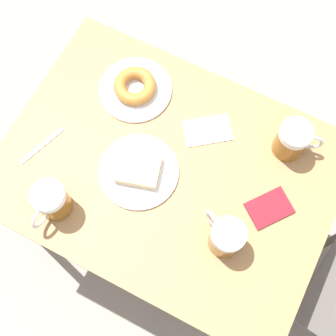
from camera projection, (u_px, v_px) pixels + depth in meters
ground_plane at (168, 224)px, 2.12m from camera, size 8.00×8.00×0.00m
table at (168, 177)px, 1.48m from camera, size 0.73×1.00×0.75m
plate_with_cake at (139, 171)px, 1.40m from camera, size 0.24×0.24×0.04m
plate_with_donut at (135, 87)px, 1.48m from camera, size 0.23×0.23×0.05m
beer_mug_left at (51, 201)px, 1.31m from camera, size 0.14×0.09×0.13m
beer_mug_center at (293, 140)px, 1.37m from camera, size 0.09×0.14×0.13m
beer_mug_right at (226, 237)px, 1.28m from camera, size 0.09×0.13×0.13m
napkin_folded at (207, 131)px, 1.45m from camera, size 0.16×0.17×0.00m
fork at (42, 145)px, 1.43m from camera, size 0.16×0.06×0.00m
passport_near_edge at (269, 208)px, 1.37m from camera, size 0.15×0.15×0.01m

